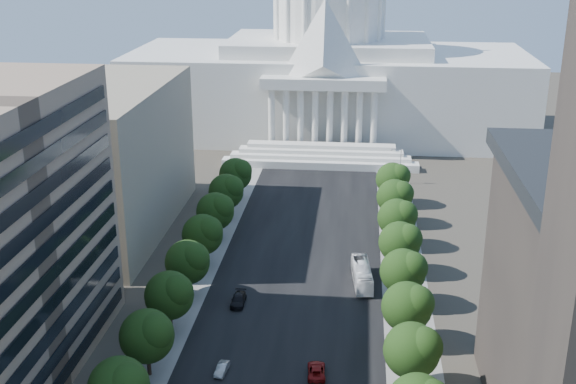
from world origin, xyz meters
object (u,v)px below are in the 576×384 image
(car_red, at_px, (316,371))
(city_bus, at_px, (362,274))
(car_silver, at_px, (222,369))
(car_dark_b, at_px, (238,300))

(car_red, bearing_deg, city_bus, -106.14)
(car_silver, height_order, car_dark_b, car_dark_b)
(car_silver, relative_size, car_dark_b, 0.71)
(car_silver, xyz_separation_m, car_dark_b, (-1.02, 20.11, 0.15))
(car_silver, bearing_deg, car_dark_b, 99.24)
(car_silver, height_order, car_red, car_red)
(car_silver, distance_m, car_dark_b, 20.14)
(car_red, height_order, car_dark_b, car_dark_b)
(city_bus, bearing_deg, car_dark_b, -159.83)
(car_silver, xyz_separation_m, car_red, (13.24, 0.74, 0.10))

